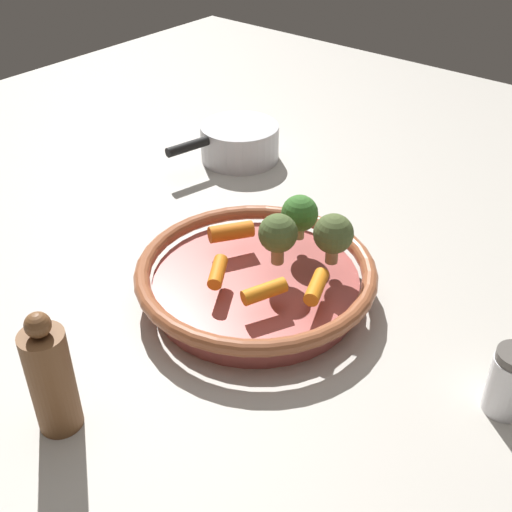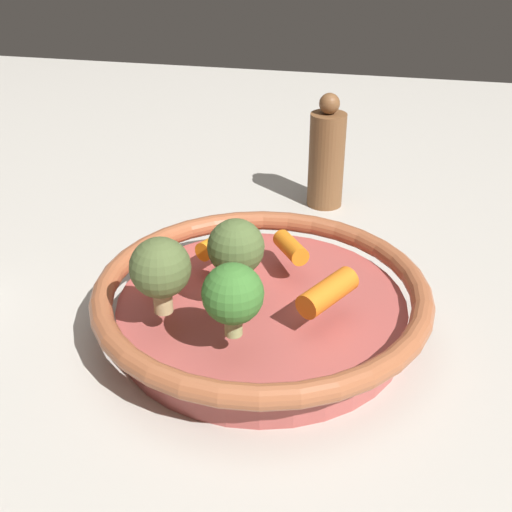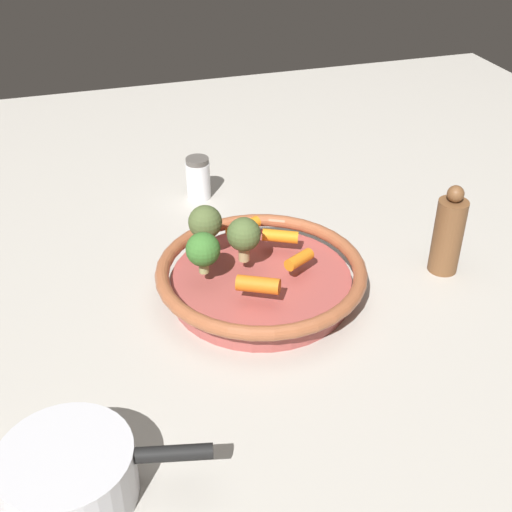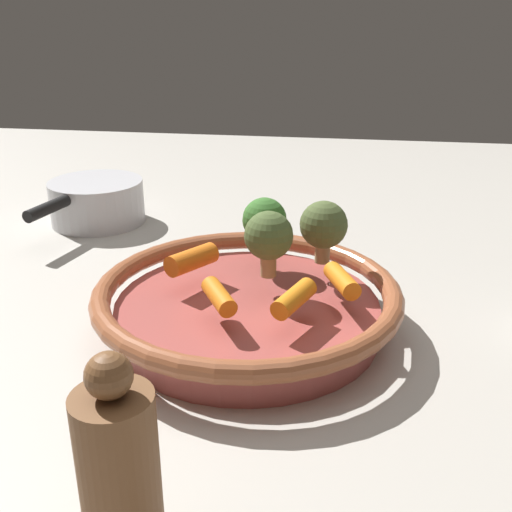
# 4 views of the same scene
# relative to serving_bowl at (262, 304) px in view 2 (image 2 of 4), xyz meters

# --- Properties ---
(ground_plane) EXTENTS (1.87, 1.87, 0.00)m
(ground_plane) POSITION_rel_serving_bowl_xyz_m (0.00, 0.00, -0.03)
(ground_plane) COLOR #B7B2A8
(serving_bowl) EXTENTS (0.30, 0.30, 0.05)m
(serving_bowl) POSITION_rel_serving_bowl_xyz_m (0.00, 0.00, 0.00)
(serving_bowl) COLOR #A84C47
(serving_bowl) RESTS_ON ground_plane
(baby_carrot_back) EXTENTS (0.06, 0.04, 0.02)m
(baby_carrot_back) POSITION_rel_serving_bowl_xyz_m (0.00, -0.09, 0.03)
(baby_carrot_back) COLOR orange
(baby_carrot_back) RESTS_ON serving_bowl
(baby_carrot_center) EXTENTS (0.06, 0.04, 0.02)m
(baby_carrot_center) POSITION_rel_serving_bowl_xyz_m (-0.04, -0.05, 0.03)
(baby_carrot_center) COLOR orange
(baby_carrot_center) RESTS_ON serving_bowl
(baby_carrot_left) EXTENTS (0.05, 0.04, 0.02)m
(baby_carrot_left) POSITION_rel_serving_bowl_xyz_m (-0.05, 0.02, 0.03)
(baby_carrot_left) COLOR orange
(baby_carrot_left) RESTS_ON serving_bowl
(baby_carrot_near_rim) EXTENTS (0.06, 0.05, 0.02)m
(baby_carrot_near_rim) POSITION_rel_serving_bowl_xyz_m (0.02, 0.06, 0.03)
(baby_carrot_near_rim) COLOR orange
(baby_carrot_near_rim) RESTS_ON serving_bowl
(broccoli_floret_edge) EXTENTS (0.05, 0.05, 0.06)m
(broccoli_floret_edge) POSITION_rel_serving_bowl_xyz_m (0.08, -0.01, 0.06)
(broccoli_floret_edge) COLOR #9CA566
(broccoli_floret_edge) RESTS_ON serving_bowl
(broccoli_floret_small) EXTENTS (0.05, 0.05, 0.07)m
(broccoli_floret_small) POSITION_rel_serving_bowl_xyz_m (0.02, -0.02, 0.06)
(broccoli_floret_small) COLOR tan
(broccoli_floret_small) RESTS_ON serving_bowl
(broccoli_floret_mid) EXTENTS (0.05, 0.05, 0.06)m
(broccoli_floret_mid) POSITION_rel_serving_bowl_xyz_m (0.06, -0.07, 0.06)
(broccoli_floret_mid) COLOR tan
(broccoli_floret_mid) RESTS_ON serving_bowl
(pepper_mill) EXTENTS (0.04, 0.04, 0.14)m
(pepper_mill) POSITION_rel_serving_bowl_xyz_m (-0.28, 0.02, 0.04)
(pepper_mill) COLOR brown
(pepper_mill) RESTS_ON ground_plane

